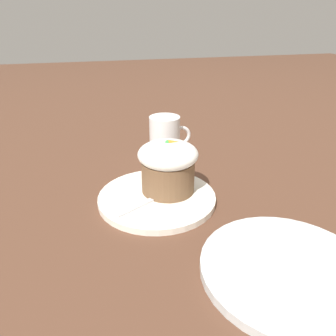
% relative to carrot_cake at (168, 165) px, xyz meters
% --- Properties ---
extents(ground_plane, '(4.00, 4.00, 0.00)m').
position_rel_carrot_cake_xyz_m(ground_plane, '(-0.02, -0.01, -0.06)').
color(ground_plane, '#513323').
extents(dessert_plate, '(0.22, 0.22, 0.01)m').
position_rel_carrot_cake_xyz_m(dessert_plate, '(-0.02, -0.01, -0.06)').
color(dessert_plate, white).
rests_on(dessert_plate, ground_plane).
extents(carrot_cake, '(0.11, 0.11, 0.10)m').
position_rel_carrot_cake_xyz_m(carrot_cake, '(0.00, 0.00, 0.00)').
color(carrot_cake, brown).
rests_on(carrot_cake, dessert_plate).
extents(spoon, '(0.12, 0.08, 0.01)m').
position_rel_carrot_cake_xyz_m(spoon, '(-0.03, -0.03, -0.05)').
color(spoon, silver).
rests_on(spoon, dessert_plate).
extents(coffee_cup, '(0.10, 0.07, 0.10)m').
position_rel_carrot_cake_xyz_m(coffee_cup, '(0.04, 0.19, -0.01)').
color(coffee_cup, white).
rests_on(coffee_cup, ground_plane).
extents(side_plate, '(0.23, 0.23, 0.01)m').
position_rel_carrot_cake_xyz_m(side_plate, '(0.10, -0.24, -0.06)').
color(side_plate, silver).
rests_on(side_plate, ground_plane).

